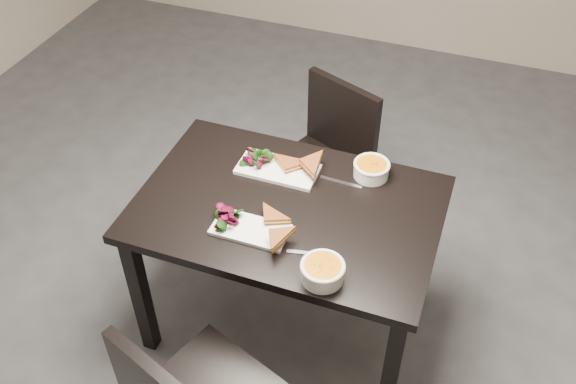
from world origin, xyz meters
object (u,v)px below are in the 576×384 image
(soup_bowl_near, at_px, (323,271))
(plate_far, at_px, (278,169))
(soup_bowl_far, at_px, (371,169))
(table, at_px, (288,223))
(chair_far, at_px, (326,155))
(plate_near, at_px, (250,230))

(soup_bowl_near, height_order, plate_far, soup_bowl_near)
(soup_bowl_far, bearing_deg, plate_far, -164.53)
(table, xyz_separation_m, soup_bowl_near, (0.24, -0.31, 0.14))
(table, height_order, plate_far, plate_far)
(soup_bowl_near, bearing_deg, plate_far, 125.66)
(table, bearing_deg, chair_far, 93.32)
(chair_far, height_order, soup_bowl_near, chair_far)
(soup_bowl_near, bearing_deg, table, 127.87)
(table, bearing_deg, plate_near, -115.01)
(table, distance_m, soup_bowl_far, 0.41)
(table, bearing_deg, soup_bowl_far, 47.36)
(plate_far, xyz_separation_m, soup_bowl_far, (0.38, 0.10, 0.03))
(plate_near, bearing_deg, soup_bowl_near, -21.26)
(table, xyz_separation_m, plate_far, (-0.11, 0.18, 0.11))
(plate_near, bearing_deg, table, 64.99)
(soup_bowl_far, bearing_deg, plate_near, -126.64)
(soup_bowl_near, distance_m, plate_far, 0.61)
(chair_far, relative_size, plate_near, 2.92)
(plate_far, bearing_deg, table, -58.41)
(chair_far, bearing_deg, soup_bowl_far, -28.88)
(plate_near, bearing_deg, soup_bowl_far, 53.36)
(chair_far, distance_m, plate_near, 0.90)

